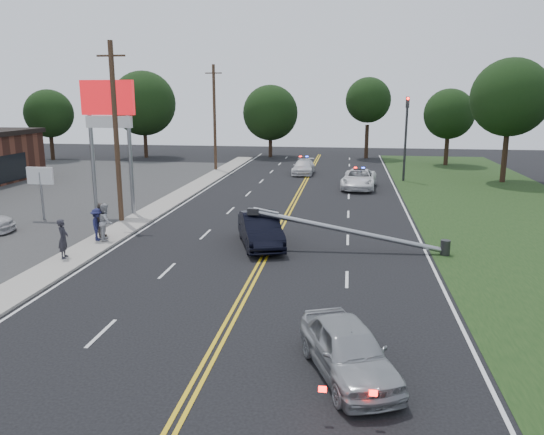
% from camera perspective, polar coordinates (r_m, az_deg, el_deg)
% --- Properties ---
extents(ground, '(120.00, 120.00, 0.00)m').
position_cam_1_polar(ground, '(17.93, -4.14, -10.35)').
color(ground, black).
rests_on(ground, ground).
extents(sidewalk, '(1.80, 70.00, 0.12)m').
position_cam_1_polar(sidewalk, '(29.56, -16.00, -1.33)').
color(sidewalk, gray).
rests_on(sidewalk, ground).
extents(centerline_yellow, '(0.36, 80.00, 0.00)m').
position_cam_1_polar(centerline_yellow, '(27.26, 0.35, -2.11)').
color(centerline_yellow, gold).
rests_on(centerline_yellow, ground).
extents(pylon_sign, '(3.20, 0.35, 8.00)m').
position_cam_1_polar(pylon_sign, '(33.24, -17.17, 10.49)').
color(pylon_sign, gray).
rests_on(pylon_sign, ground).
extents(small_sign, '(1.60, 0.14, 3.10)m').
position_cam_1_polar(small_sign, '(33.49, -23.64, 3.69)').
color(small_sign, gray).
rests_on(small_sign, ground).
extents(traffic_signal, '(0.28, 0.41, 7.05)m').
position_cam_1_polar(traffic_signal, '(46.40, 14.22, 8.98)').
color(traffic_signal, '#2D2D30').
rests_on(traffic_signal, ground).
extents(fallen_streetlight, '(9.36, 0.44, 1.91)m').
position_cam_1_polar(fallen_streetlight, '(24.86, 9.31, -1.60)').
color(fallen_streetlight, '#2D2D30').
rests_on(fallen_streetlight, ground).
extents(utility_pole_mid, '(1.60, 0.28, 10.00)m').
position_cam_1_polar(utility_pole_mid, '(30.93, -16.44, 8.70)').
color(utility_pole_mid, '#382619').
rests_on(utility_pole_mid, ground).
extents(utility_pole_far, '(1.60, 0.28, 10.00)m').
position_cam_1_polar(utility_pole_far, '(51.73, -6.20, 10.63)').
color(utility_pole_far, '#382619').
rests_on(utility_pole_far, ground).
extents(tree_4, '(5.33, 5.33, 7.86)m').
position_cam_1_polar(tree_4, '(65.31, -22.87, 10.25)').
color(tree_4, black).
rests_on(tree_4, ground).
extents(tree_5, '(7.40, 7.40, 9.98)m').
position_cam_1_polar(tree_5, '(64.53, -13.66, 11.84)').
color(tree_5, black).
rests_on(tree_5, ground).
extents(tree_6, '(6.45, 6.45, 8.41)m').
position_cam_1_polar(tree_6, '(63.48, -0.17, 11.19)').
color(tree_6, black).
rests_on(tree_6, ground).
extents(tree_7, '(5.15, 5.15, 9.23)m').
position_cam_1_polar(tree_7, '(63.02, 10.31, 12.30)').
color(tree_7, black).
rests_on(tree_7, ground).
extents(tree_8, '(5.17, 5.17, 7.88)m').
position_cam_1_polar(tree_8, '(58.77, 18.51, 10.50)').
color(tree_8, black).
rests_on(tree_8, ground).
extents(tree_9, '(6.35, 6.35, 10.16)m').
position_cam_1_polar(tree_9, '(48.41, 24.26, 11.68)').
color(tree_9, black).
rests_on(tree_9, ground).
extents(crashed_sedan, '(3.11, 5.12, 1.59)m').
position_cam_1_polar(crashed_sedan, '(25.51, -1.26, -1.34)').
color(crashed_sedan, black).
rests_on(crashed_sedan, ground).
extents(waiting_sedan, '(3.09, 4.52, 1.43)m').
position_cam_1_polar(waiting_sedan, '(14.17, 8.19, -13.89)').
color(waiting_sedan, '#9B9EA2').
rests_on(waiting_sedan, ground).
extents(emergency_a, '(2.95, 5.62, 1.51)m').
position_cam_1_polar(emergency_a, '(42.13, 9.33, 4.11)').
color(emergency_a, white).
rests_on(emergency_a, ground).
extents(emergency_b, '(1.96, 4.62, 1.33)m').
position_cam_1_polar(emergency_b, '(49.51, 3.41, 5.44)').
color(emergency_b, silver).
rests_on(emergency_b, ground).
extents(bystander_a, '(0.56, 0.71, 1.74)m').
position_cam_1_polar(bystander_a, '(24.97, -21.55, -2.12)').
color(bystander_a, '#25242B').
rests_on(bystander_a, sidewalk).
extents(bystander_b, '(0.95, 1.07, 1.82)m').
position_cam_1_polar(bystander_b, '(27.39, -17.46, -0.44)').
color(bystander_b, '#A8A8AC').
rests_on(bystander_b, sidewalk).
extents(bystander_c, '(0.85, 1.16, 1.61)m').
position_cam_1_polar(bystander_c, '(27.44, -18.28, -0.71)').
color(bystander_c, '#1B1E45').
rests_on(bystander_c, sidewalk).
extents(bystander_d, '(0.65, 1.09, 1.74)m').
position_cam_1_polar(bystander_d, '(28.04, -17.95, -0.26)').
color(bystander_d, '#5C5149').
rests_on(bystander_d, sidewalk).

